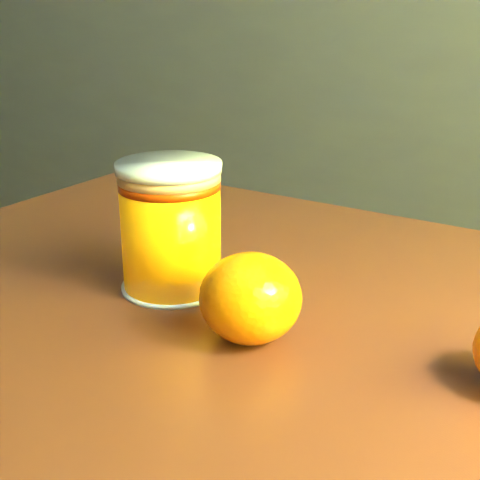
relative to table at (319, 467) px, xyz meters
The scene contains 4 objects.
kitchen_counter 1.70m from the table, 123.06° to the left, with size 3.15×0.60×0.90m, color #4E4E53.
table is the anchor object (origin of this frame).
juice_glass 0.21m from the table, 169.60° to the left, with size 0.08×0.08×0.10m.
orange_front 0.13m from the table, behind, with size 0.07×0.07×0.06m, color orange.
Camera 1 is at (1.10, -0.31, 0.91)m, focal length 50.00 mm.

